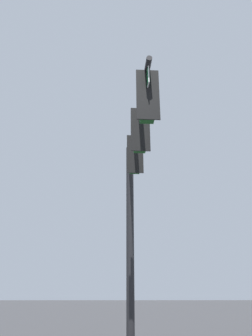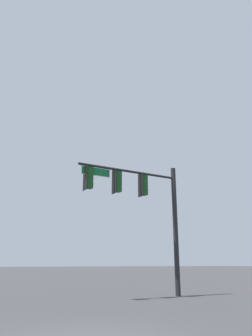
{
  "view_description": "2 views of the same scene",
  "coord_description": "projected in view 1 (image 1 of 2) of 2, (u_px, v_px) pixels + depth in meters",
  "views": [
    {
      "loc": [
        3.52,
        -8.13,
        1.58
      ],
      "look_at": [
        -4.2,
        -7.8,
        4.64
      ],
      "focal_mm": 35.0,
      "sensor_mm": 36.0,
      "label": 1
    },
    {
      "loc": [
        3.18,
        7.5,
        1.66
      ],
      "look_at": [
        -5.72,
        -8.71,
        7.09
      ],
      "focal_mm": 35.0,
      "sensor_mm": 36.0,
      "label": 2
    }
  ],
  "objects": [
    {
      "name": "signal_pole_near",
      "position": [
        134.0,
        187.0,
        10.31
      ],
      "size": [
        6.11,
        0.58,
        7.09
      ],
      "color": "black",
      "rests_on": "ground_plane"
    }
  ]
}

